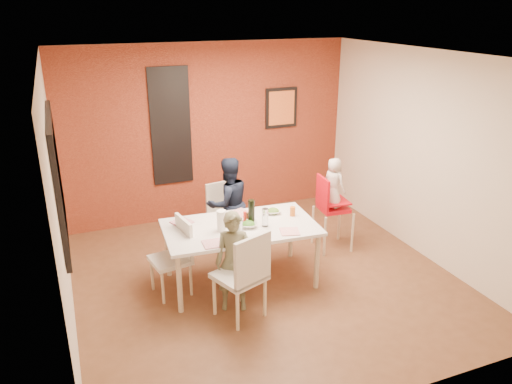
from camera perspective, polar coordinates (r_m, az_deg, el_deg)
name	(u,v)px	position (r m, az deg, el deg)	size (l,w,h in m)	color
ground	(265,278)	(6.32, 1.03, -9.85)	(4.50, 4.50, 0.00)	brown
ceiling	(267,55)	(5.46, 1.21, 15.33)	(4.50, 4.50, 0.02)	white
wall_back	(209,132)	(7.79, -5.38, 6.81)	(4.50, 0.02, 2.70)	beige
wall_front	(380,266)	(3.95, 14.04, -8.15)	(4.50, 0.02, 2.70)	beige
wall_left	(58,204)	(5.34, -21.73, -1.24)	(0.02, 4.50, 2.70)	beige
wall_right	(424,156)	(6.90, 18.63, 3.97)	(0.02, 4.50, 2.70)	beige
brick_accent_wall	(209,133)	(7.77, -5.34, 6.78)	(4.50, 0.02, 2.70)	maroon
picture_window_frame	(57,178)	(5.47, -21.74, 1.48)	(0.05, 1.70, 1.30)	black
picture_window_pane	(59,178)	(5.47, -21.59, 1.51)	(0.02, 1.55, 1.15)	black
glassblock_strip	(171,127)	(7.57, -9.72, 7.38)	(0.55, 0.03, 1.70)	silver
glassblock_surround	(171,127)	(7.57, -9.72, 7.37)	(0.60, 0.03, 1.76)	black
art_print_frame	(281,108)	(8.10, 2.90, 9.59)	(0.54, 0.03, 0.64)	black
art_print_canvas	(282,108)	(8.08, 2.95, 9.57)	(0.44, 0.01, 0.54)	orange
dining_table	(240,231)	(5.95, -1.80, -4.47)	(1.86, 1.12, 0.75)	white
chair_near	(245,272)	(5.30, -1.28, -9.15)	(0.61, 0.61, 1.03)	beige
chair_far	(222,209)	(7.09, -3.86, -2.00)	(0.46, 0.46, 0.86)	white
chair_left	(176,252)	(5.90, -9.10, -6.82)	(0.49, 0.49, 0.91)	white
high_chair	(330,206)	(6.87, 8.49, -1.57)	(0.48, 0.48, 1.05)	red
child_near	(234,262)	(5.49, -2.52, -7.97)	(0.42, 0.28, 1.16)	#615F45
child_far	(228,204)	(6.82, -3.18, -1.34)	(0.64, 0.50, 1.31)	black
toddler	(334,183)	(6.76, 8.87, 1.05)	(0.33, 0.22, 0.69)	beige
plate_near_left	(213,244)	(5.50, -4.92, -5.90)	(0.22, 0.22, 0.01)	silver
plate_far_mid	(240,213)	(6.26, -1.80, -2.41)	(0.23, 0.23, 0.01)	white
plate_near_right	(290,231)	(5.77, 3.88, -4.52)	(0.21, 0.21, 0.01)	white
plate_far_left	(182,222)	(6.06, -8.44, -3.43)	(0.22, 0.22, 0.01)	white
salad_bowl_a	(248,225)	(5.88, -0.87, -3.74)	(0.22, 0.22, 0.05)	white
salad_bowl_b	(273,212)	(6.25, 1.98, -2.25)	(0.19, 0.19, 0.05)	white
wine_bottle	(251,212)	(5.92, -0.53, -2.28)	(0.08, 0.08, 0.30)	black
wine_glass_a	(240,226)	(5.70, -1.86, -3.90)	(0.06, 0.06, 0.18)	silver
wine_glass_b	(265,217)	(5.87, 1.05, -2.92)	(0.08, 0.08, 0.22)	silver
paper_towel_roll	(222,221)	(5.76, -3.96, -3.29)	(0.11, 0.11, 0.25)	white
condiment_red	(245,218)	(5.93, -1.29, -2.99)	(0.04, 0.04, 0.16)	red
condiment_green	(252,219)	(5.95, -0.41, -3.08)	(0.03, 0.03, 0.12)	#336F25
condiment_brown	(248,217)	(5.99, -0.97, -2.91)	(0.03, 0.03, 0.12)	brown
sippy_cup	(293,211)	(6.18, 4.20, -2.22)	(0.07, 0.07, 0.12)	orange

